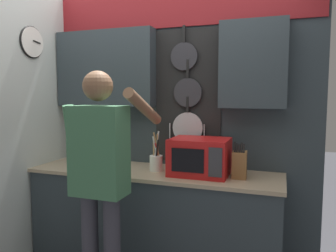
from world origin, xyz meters
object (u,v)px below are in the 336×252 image
(microwave, at_px, (200,157))
(knife_block, at_px, (239,164))
(utensil_crock, at_px, (156,161))
(person, at_px, (100,169))

(microwave, distance_m, knife_block, 0.32)
(knife_block, distance_m, utensil_crock, 0.70)
(microwave, distance_m, person, 0.82)
(knife_block, bearing_deg, microwave, -179.88)
(person, bearing_deg, knife_block, 33.28)
(microwave, bearing_deg, person, -134.47)
(knife_block, xyz_separation_m, utensil_crock, (-0.70, 0.00, -0.02))
(person, bearing_deg, utensil_crock, 72.08)
(microwave, relative_size, person, 0.27)
(utensil_crock, bearing_deg, microwave, -0.38)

